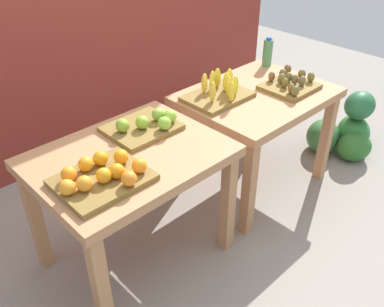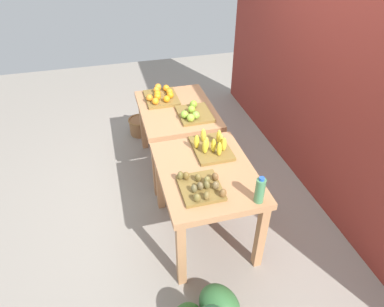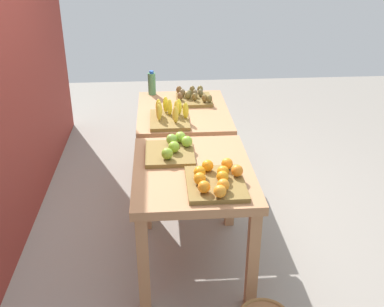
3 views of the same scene
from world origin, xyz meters
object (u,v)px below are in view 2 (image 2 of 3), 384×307
(display_table_left, at_px, (177,117))
(apple_bin, at_px, (193,113))
(kiwi_bin, at_px, (201,186))
(wicker_basket, at_px, (140,126))
(display_table_right, at_px, (206,181))
(banana_crate, at_px, (211,146))
(water_bottle, at_px, (260,190))
(orange_bin, at_px, (161,96))

(display_table_left, relative_size, apple_bin, 2.53)
(kiwi_bin, xyz_separation_m, wicker_basket, (-2.14, -0.24, -0.69))
(display_table_right, bearing_deg, wicker_basket, -169.68)
(banana_crate, bearing_deg, water_bottle, 11.68)
(apple_bin, bearing_deg, display_table_right, -8.17)
(kiwi_bin, height_order, water_bottle, water_bottle)
(banana_crate, distance_m, kiwi_bin, 0.54)
(orange_bin, xyz_separation_m, apple_bin, (0.47, 0.25, -0.00))
(banana_crate, xyz_separation_m, wicker_basket, (-1.66, -0.48, -0.71))
(banana_crate, height_order, kiwi_bin, banana_crate)
(display_table_left, bearing_deg, orange_bin, -153.03)
(water_bottle, xyz_separation_m, wicker_basket, (-2.37, -0.62, -0.77))
(display_table_left, relative_size, wicker_basket, 3.33)
(display_table_left, distance_m, kiwi_bin, 1.35)
(display_table_left, bearing_deg, wicker_basket, -156.41)
(orange_bin, xyz_separation_m, kiwi_bin, (1.58, 0.01, -0.00))
(wicker_basket, bearing_deg, display_table_right, 10.32)
(display_table_right, distance_m, banana_crate, 0.34)
(display_table_right, relative_size, wicker_basket, 3.33)
(orange_bin, bearing_deg, display_table_left, 26.97)
(apple_bin, relative_size, wicker_basket, 1.32)
(kiwi_bin, relative_size, wicker_basket, 1.17)
(display_table_left, height_order, wicker_basket, display_table_left)
(display_table_right, relative_size, banana_crate, 2.36)
(display_table_left, distance_m, water_bottle, 1.61)
(display_table_right, height_order, kiwi_bin, kiwi_bin)
(apple_bin, distance_m, water_bottle, 1.35)
(display_table_right, height_order, apple_bin, apple_bin)
(display_table_right, distance_m, orange_bin, 1.38)
(water_bottle, bearing_deg, banana_crate, -168.32)
(banana_crate, height_order, water_bottle, water_bottle)
(kiwi_bin, relative_size, water_bottle, 1.58)
(orange_bin, distance_m, wicker_basket, 0.92)
(orange_bin, height_order, kiwi_bin, orange_bin)
(apple_bin, height_order, water_bottle, water_bottle)
(orange_bin, bearing_deg, kiwi_bin, 0.52)
(water_bottle, bearing_deg, display_table_left, -170.11)
(display_table_right, relative_size, water_bottle, 4.50)
(display_table_left, height_order, orange_bin, orange_bin)
(water_bottle, bearing_deg, display_table_right, -148.56)
(display_table_right, relative_size, orange_bin, 2.27)
(apple_bin, bearing_deg, display_table_left, -149.99)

